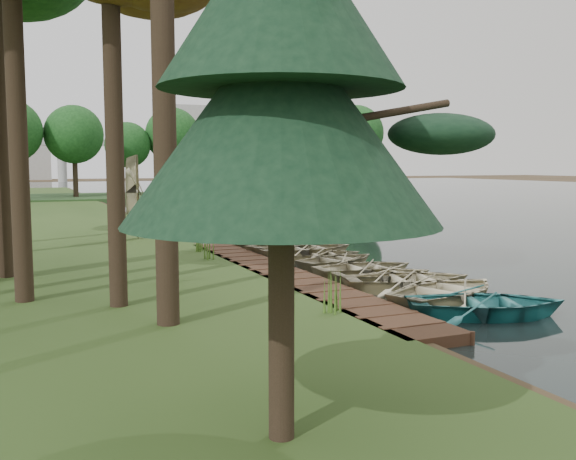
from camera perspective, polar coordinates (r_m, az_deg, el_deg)
name	(u,v)px	position (r m, az deg, el deg)	size (l,w,h in m)	color
ground	(330,279)	(20.65, 3.74, -4.38)	(300.00, 300.00, 0.00)	#3D2F1D
water	(554,210)	(54.80, 22.61, 1.62)	(130.00, 200.00, 0.05)	black
boardwalk	(284,278)	(19.96, -0.36, -4.29)	(1.60, 16.00, 0.30)	#3B2416
peninsula	(187,196)	(70.34, -8.99, 3.01)	(50.00, 14.00, 0.45)	#24401C
far_trees	(155,138)	(69.57, -11.76, 8.04)	(45.60, 5.60, 8.80)	black
bridge	(123,148)	(139.82, -14.42, 7.10)	(95.90, 4.00, 8.60)	#A5A5A0
building_a	(183,142)	(162.99, -9.32, 7.69)	(10.00, 8.00, 18.00)	#A5A5A0
building_b	(32,154)	(163.18, -21.82, 6.29)	(8.00, 8.00, 12.00)	#A5A5A0
rowboat_0	(487,301)	(16.05, 17.26, -6.02)	(2.69, 3.76, 0.78)	#287170
rowboat_1	(448,288)	(17.33, 14.06, -5.03)	(2.74, 3.83, 0.79)	tan
rowboat_2	(408,277)	(18.80, 10.60, -4.13)	(2.69, 3.76, 0.78)	tan
rowboat_3	(384,272)	(19.88, 8.52, -3.73)	(2.27, 3.17, 0.66)	tan
rowboat_4	(365,266)	(20.87, 6.86, -3.17)	(2.44, 3.42, 0.71)	tan
rowboat_5	(338,258)	(22.65, 4.47, -2.49)	(2.31, 3.23, 0.67)	tan
rowboat_6	(320,253)	(23.97, 2.88, -2.03)	(2.24, 3.14, 0.65)	tan
rowboat_7	(306,247)	(24.97, 1.58, -1.53)	(2.79, 3.90, 0.81)	tan
rowboat_8	(289,243)	(26.19, 0.07, -1.20)	(2.72, 3.81, 0.79)	tan
rowboat_9	(278,240)	(27.43, -0.93, -0.89)	(2.68, 3.75, 0.78)	tan
rowboat_10	(253,236)	(29.16, -3.13, -0.55)	(2.47, 3.45, 0.72)	tan
stored_rowboat	(137,230)	(29.81, -13.30, -0.01)	(2.70, 3.79, 0.78)	tan
pine_tree	(281,51)	(7.76, -0.62, 15.63)	(3.80, 3.80, 7.75)	black
reeds_0	(336,293)	(14.61, 4.28, -5.58)	(0.60, 0.60, 0.95)	#3F661E
reeds_1	(165,267)	(18.54, -10.92, -3.25)	(0.60, 0.60, 0.94)	#3F661E
reeds_2	(207,246)	(22.92, -7.21, -1.38)	(0.60, 0.60, 0.99)	#3F661E
reeds_3	(201,238)	(25.16, -7.77, -0.73)	(0.60, 0.60, 1.00)	#3F661E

